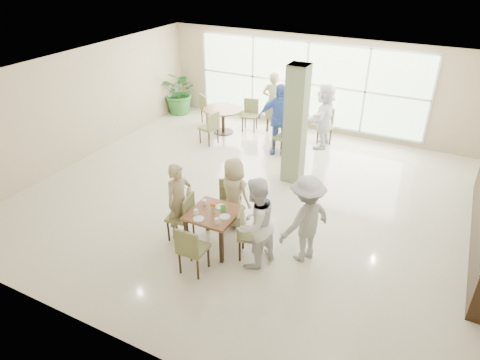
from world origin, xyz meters
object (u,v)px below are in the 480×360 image
at_px(teen_standing, 306,219).
at_px(adult_standing, 273,102).
at_px(main_table, 213,217).
at_px(round_table_left, 223,114).
at_px(potted_plant, 180,92).
at_px(teen_right, 255,223).
at_px(teen_left, 179,202).
at_px(adult_a, 279,119).
at_px(adult_b, 324,116).
at_px(round_table_right, 293,123).
at_px(teen_far, 234,193).

bearing_deg(teen_standing, adult_standing, -123.16).
bearing_deg(main_table, round_table_left, 117.35).
relative_size(potted_plant, teen_right, 0.85).
bearing_deg(adult_standing, round_table_left, 17.11).
bearing_deg(round_table_left, teen_left, -69.76).
bearing_deg(adult_a, teen_right, -85.92).
bearing_deg(potted_plant, adult_b, -4.47).
bearing_deg(potted_plant, main_table, -51.21).
distance_m(teen_standing, adult_b, 5.07).
xyz_separation_m(teen_left, adult_b, (1.14, 5.38, 0.12)).
bearing_deg(main_table, adult_a, 97.02).
bearing_deg(adult_b, adult_standing, -107.07).
relative_size(round_table_left, teen_left, 0.74).
height_order(round_table_right, teen_right, teen_right).
distance_m(main_table, teen_far, 0.81).
bearing_deg(teen_right, adult_standing, -142.28).
distance_m(round_table_left, teen_far, 4.88).
height_order(teen_right, teen_standing, teen_right).
bearing_deg(teen_left, teen_right, -74.39).
bearing_deg(teen_left, main_table, -69.92).
bearing_deg(teen_far, adult_b, -81.47).
xyz_separation_m(potted_plant, teen_far, (4.63, -4.95, 0.01)).
relative_size(round_table_right, potted_plant, 0.70).
relative_size(main_table, adult_standing, 0.49).
distance_m(main_table, round_table_right, 5.30).
height_order(potted_plant, teen_standing, teen_standing).
height_order(round_table_right, adult_standing, adult_standing).
relative_size(round_table_right, adult_b, 0.57).
relative_size(teen_far, adult_a, 0.77).
distance_m(round_table_right, teen_standing, 5.27).
relative_size(round_table_right, teen_left, 0.66).
distance_m(main_table, adult_a, 4.44).
bearing_deg(teen_right, round_table_left, -128.44).
relative_size(round_table_right, adult_a, 0.54).
height_order(adult_a, adult_b, adult_a).
relative_size(teen_left, teen_standing, 0.93).
height_order(round_table_right, teen_far, teen_far).
bearing_deg(teen_right, potted_plant, -119.50).
distance_m(main_table, teen_right, 0.93).
relative_size(round_table_left, potted_plant, 0.79).
bearing_deg(teen_left, adult_b, 7.08).
distance_m(main_table, teen_standing, 1.69).
height_order(teen_left, teen_standing, teen_standing).
relative_size(main_table, teen_standing, 0.53).
bearing_deg(adult_a, teen_far, -95.05).
relative_size(round_table_right, teen_standing, 0.62).
bearing_deg(main_table, adult_b, 85.69).
bearing_deg(round_table_left, round_table_right, 8.64).
height_order(round_table_left, potted_plant, potted_plant).
relative_size(teen_right, adult_a, 0.89).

